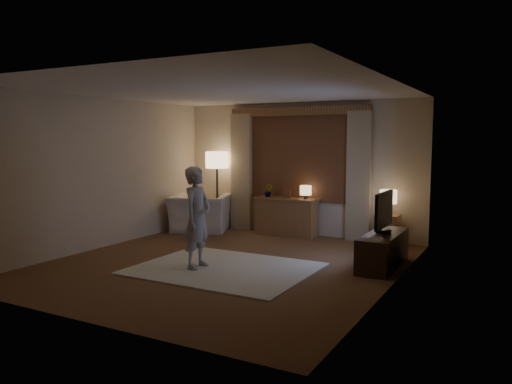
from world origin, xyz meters
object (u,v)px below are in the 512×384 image
Objects in this scene: sideboard at (287,218)px; person at (197,217)px; armchair at (200,213)px; side_table at (387,230)px; tv_stand at (383,250)px.

person is (-0.06, -2.92, 0.41)m from sideboard.
person is (1.68, -2.46, 0.38)m from armchair.
sideboard is 1.04× the size of armchair.
side_table is 3.56m from person.
tv_stand is at bearing -78.52° from side_table.
armchair is at bearing 165.16° from tv_stand.
person is at bearing -91.23° from sideboard.
armchair is at bearing -173.63° from side_table.
armchair is 3.76m from side_table.
side_table is at bearing -39.23° from person.
armchair is 3.00m from person.
side_table is at bearing 165.34° from armchair.
sideboard is at bearing 178.56° from side_table.
person is (-2.35, -1.39, 0.51)m from tv_stand.
tv_stand is (0.30, -1.49, -0.03)m from side_table.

